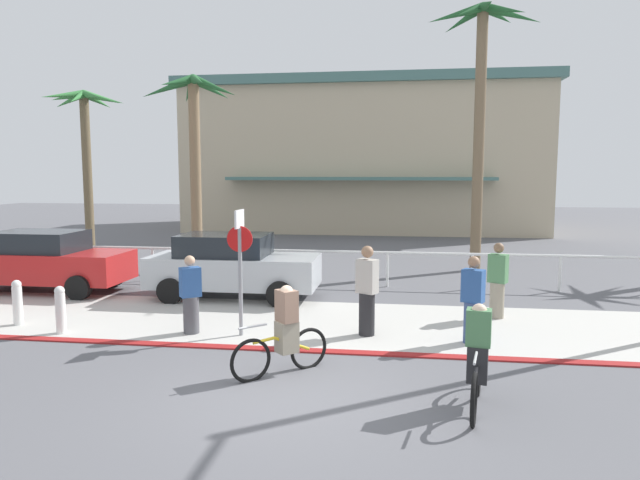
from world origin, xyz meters
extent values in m
plane|color=#5B5B60|center=(0.00, 10.00, 0.00)|extent=(80.00, 80.00, 0.00)
cube|color=beige|center=(0.00, 4.20, 0.01)|extent=(44.00, 4.00, 0.02)
cube|color=maroon|center=(0.00, 2.20, 0.01)|extent=(44.00, 0.24, 0.03)
cube|color=#BCAD8E|center=(-0.63, 26.74, 3.96)|extent=(19.67, 9.48, 7.91)
cube|color=#47706B|center=(-0.63, 26.74, 8.16)|extent=(20.27, 10.08, 0.50)
cube|color=#47706B|center=(-0.63, 21.50, 3.00)|extent=(13.77, 1.20, 0.16)
cylinder|color=white|center=(0.00, 8.50, 1.00)|extent=(21.47, 0.08, 0.08)
cylinder|color=white|center=(-10.73, 8.50, 0.50)|extent=(0.08, 0.08, 1.00)
cylinder|color=white|center=(-8.35, 8.50, 0.50)|extent=(0.08, 0.08, 1.00)
cylinder|color=white|center=(-5.96, 8.50, 0.50)|extent=(0.08, 0.08, 1.00)
cylinder|color=white|center=(-3.58, 8.50, 0.50)|extent=(0.08, 0.08, 1.00)
cylinder|color=white|center=(-1.19, 8.50, 0.50)|extent=(0.08, 0.08, 1.00)
cylinder|color=white|center=(1.19, 8.50, 0.50)|extent=(0.08, 0.08, 1.00)
cylinder|color=white|center=(3.58, 8.50, 0.50)|extent=(0.08, 0.08, 1.00)
cylinder|color=white|center=(5.96, 8.50, 0.50)|extent=(0.08, 0.08, 1.00)
cylinder|color=gray|center=(-1.61, 3.00, 1.10)|extent=(0.08, 0.08, 2.20)
cube|color=white|center=(-1.61, 3.00, 2.38)|extent=(0.04, 0.56, 0.36)
cylinder|color=red|center=(-1.61, 3.00, 1.98)|extent=(0.52, 0.03, 0.52)
cylinder|color=white|center=(-5.30, 2.62, 0.42)|extent=(0.20, 0.20, 0.85)
sphere|color=white|center=(-5.30, 2.62, 0.90)|extent=(0.20, 0.20, 0.20)
cylinder|color=white|center=(-6.61, 3.10, 0.42)|extent=(0.20, 0.20, 0.85)
sphere|color=white|center=(-6.61, 3.10, 0.90)|extent=(0.20, 0.20, 0.20)
cylinder|color=brown|center=(-11.08, 13.85, 3.21)|extent=(0.36, 0.36, 6.43)
cone|color=#387F3D|center=(-10.33, 13.85, 6.23)|extent=(1.58, 0.32, 0.70)
cone|color=#387F3D|center=(-10.49, 14.35, 6.29)|extent=(1.43, 1.27, 0.59)
cone|color=#387F3D|center=(-10.94, 14.64, 6.24)|extent=(0.61, 1.71, 0.69)
cone|color=#387F3D|center=(-11.41, 14.42, 6.30)|extent=(0.97, 1.36, 0.58)
cone|color=#387F3D|center=(-11.86, 14.14, 6.21)|extent=(1.75, 0.90, 0.75)
cone|color=#387F3D|center=(-11.65, 13.64, 6.29)|extent=(1.32, 0.74, 0.59)
cone|color=#387F3D|center=(-11.51, 13.10, 6.28)|extent=(1.17, 1.71, 0.62)
cone|color=#387F3D|center=(-10.96, 13.18, 6.19)|extent=(0.57, 1.49, 0.78)
cone|color=#387F3D|center=(-10.38, 13.26, 6.27)|extent=(1.64, 1.45, 0.63)
cylinder|color=#846B4C|center=(-5.22, 10.37, 3.16)|extent=(0.36, 0.36, 6.32)
cone|color=#235B2D|center=(-4.51, 10.37, 6.05)|extent=(1.53, 0.32, 0.84)
cone|color=#235B2D|center=(-4.83, 11.03, 6.09)|extent=(1.09, 1.57, 0.77)
cone|color=#235B2D|center=(-5.61, 11.05, 6.05)|extent=(1.11, 1.61, 0.85)
cone|color=#235B2D|center=(-6.10, 10.37, 6.05)|extent=(1.86, 0.32, 0.85)
cone|color=#235B2D|center=(-5.53, 9.82, 6.16)|extent=(0.95, 1.33, 0.64)
cone|color=#235B2D|center=(-4.80, 9.65, 6.14)|extent=(1.14, 1.66, 0.67)
cylinder|color=#756047|center=(4.07, 11.77, 4.30)|extent=(0.36, 0.36, 8.60)
cone|color=#235B2D|center=(4.98, 11.77, 8.33)|extent=(1.91, 0.32, 0.85)
cone|color=#235B2D|center=(4.61, 12.31, 8.47)|extent=(1.34, 1.34, 0.58)
cone|color=#235B2D|center=(4.07, 12.46, 8.33)|extent=(0.32, 1.50, 0.83)
cone|color=#235B2D|center=(3.52, 12.33, 8.35)|extent=(1.41, 1.41, 0.81)
cone|color=#235B2D|center=(3.20, 11.77, 8.39)|extent=(1.82, 0.32, 0.73)
cone|color=#235B2D|center=(3.64, 11.34, 8.38)|extent=(1.17, 1.17, 0.74)
cone|color=#235B2D|center=(4.07, 10.83, 8.42)|extent=(0.32, 1.95, 0.67)
cone|color=#235B2D|center=(4.63, 11.21, 8.35)|extent=(1.41, 1.41, 0.80)
cube|color=red|center=(-8.10, 6.49, 0.73)|extent=(4.40, 1.80, 0.80)
cube|color=#1E2328|center=(-8.35, 6.49, 1.41)|extent=(2.29, 1.58, 0.56)
cylinder|color=black|center=(-6.69, 7.39, 0.33)|extent=(0.66, 0.22, 0.66)
cylinder|color=black|center=(-6.69, 5.59, 0.33)|extent=(0.66, 0.22, 0.66)
cylinder|color=black|center=(-9.51, 7.39, 0.33)|extent=(0.66, 0.22, 0.66)
cube|color=#B2B7BC|center=(-2.77, 6.44, 0.73)|extent=(4.40, 1.80, 0.80)
cube|color=#1E2328|center=(-3.02, 6.44, 1.41)|extent=(2.29, 1.58, 0.56)
cylinder|color=black|center=(-1.36, 7.34, 0.33)|extent=(0.66, 0.22, 0.66)
cylinder|color=black|center=(-1.36, 5.54, 0.33)|extent=(0.66, 0.22, 0.66)
cylinder|color=black|center=(-4.17, 7.34, 0.33)|extent=(0.66, 0.22, 0.66)
cylinder|color=black|center=(-4.17, 5.54, 0.33)|extent=(0.66, 0.22, 0.66)
torus|color=black|center=(-0.77, 0.57, 0.33)|extent=(0.57, 0.53, 0.72)
torus|color=black|center=(0.04, 1.32, 0.33)|extent=(0.57, 0.53, 0.72)
cylinder|color=gold|center=(-0.20, 1.09, 0.48)|extent=(0.54, 0.50, 0.35)
cylinder|color=gold|center=(-0.59, 0.74, 0.62)|extent=(0.32, 0.30, 0.07)
cylinder|color=gold|center=(-0.27, 1.03, 0.55)|extent=(0.05, 0.05, 0.44)
cylinder|color=silver|center=(-0.73, 0.61, 0.88)|extent=(0.39, 0.36, 0.04)
cube|color=gray|center=(-0.27, 1.03, 0.61)|extent=(0.43, 0.42, 0.52)
cube|color=#93705B|center=(-0.27, 1.03, 1.13)|extent=(0.42, 0.43, 0.52)
sphere|color=beige|center=(-0.27, 1.03, 1.36)|extent=(0.22, 0.22, 0.22)
torus|color=black|center=(2.54, -0.54, 0.33)|extent=(0.19, 0.72, 0.72)
torus|color=black|center=(2.74, 0.54, 0.33)|extent=(0.19, 0.72, 0.72)
cylinder|color=black|center=(2.67, 0.21, 0.48)|extent=(0.17, 0.69, 0.35)
cylinder|color=black|center=(2.58, -0.31, 0.62)|extent=(0.12, 0.39, 0.07)
cylinder|color=black|center=(2.66, 0.12, 0.55)|extent=(0.05, 0.05, 0.44)
cylinder|color=silver|center=(2.54, -0.49, 0.88)|extent=(0.13, 0.50, 0.04)
cube|color=#232326|center=(2.66, 0.12, 0.61)|extent=(0.33, 0.37, 0.52)
cube|color=#4C7F51|center=(2.66, 0.12, 1.13)|extent=(0.38, 0.32, 0.52)
sphere|color=beige|center=(2.66, 0.12, 1.36)|extent=(0.22, 0.22, 0.22)
cylinder|color=gray|center=(3.74, 5.17, 0.42)|extent=(0.43, 0.43, 0.83)
cube|color=#4C7F51|center=(3.74, 5.17, 1.15)|extent=(0.48, 0.42, 0.64)
sphere|color=brown|center=(3.74, 5.17, 1.62)|extent=(0.23, 0.23, 0.23)
cylinder|color=#384C7A|center=(2.94, 3.11, 0.41)|extent=(0.43, 0.43, 0.82)
cube|color=#2D5699|center=(2.94, 3.11, 1.14)|extent=(0.47, 0.41, 0.63)
sphere|color=#9E7556|center=(2.94, 3.11, 1.60)|extent=(0.23, 0.23, 0.23)
cylinder|color=#4C4C51|center=(-2.67, 3.01, 0.39)|extent=(0.45, 0.45, 0.78)
cube|color=#2D5699|center=(-2.67, 3.01, 1.08)|extent=(0.48, 0.45, 0.60)
sphere|color=#D6A884|center=(-2.67, 3.01, 1.52)|extent=(0.21, 0.21, 0.21)
cylinder|color=#232326|center=(0.90, 3.37, 0.44)|extent=(0.43, 0.43, 0.89)
cube|color=#B7B2A8|center=(0.90, 3.37, 1.23)|extent=(0.48, 0.42, 0.68)
sphere|color=#9E7556|center=(0.90, 3.37, 1.72)|extent=(0.24, 0.24, 0.24)
camera|label=1|loc=(1.54, -7.93, 3.28)|focal=32.09mm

